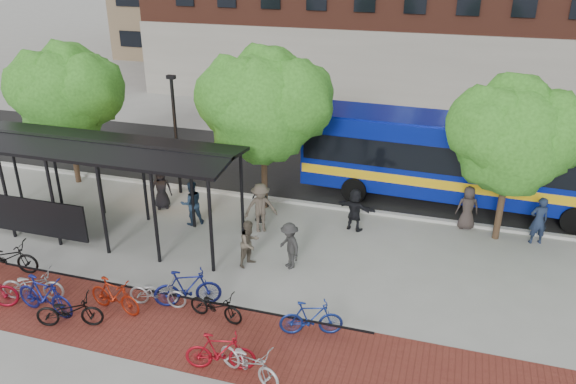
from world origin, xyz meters
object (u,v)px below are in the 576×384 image
(bike_8, at_px, (216,306))
(pedestrian_0, at_px, (161,189))
(tree_b, at_px, (266,101))
(bike_3, at_px, (44,296))
(tree_a, at_px, (66,90))
(bike_0, at_px, (7,257))
(bike_4, at_px, (69,311))
(pedestrian_6, at_px, (468,208))
(bus_shelter, at_px, (93,156))
(bus, at_px, (465,156))
(bike_9, at_px, (220,352))
(bike_11, at_px, (311,318))
(pedestrian_2, at_px, (192,203))
(pedestrian_5, at_px, (355,210))
(bike_10, at_px, (249,362))
(pedestrian_3, at_px, (261,208))
(pedestrian_8, at_px, (250,243))
(bike_2, at_px, (32,285))
(tree_c, at_px, (516,133))
(lamp_post_left, at_px, (176,132))
(bike_6, at_px, (158,292))
(pedestrian_4, at_px, (260,202))
(pedestrian_7, at_px, (539,221))
(pedestrian_9, at_px, (289,246))
(bike_5, at_px, (115,295))
(bike_7, at_px, (187,288))

(bike_8, distance_m, pedestrian_0, 8.08)
(tree_b, height_order, bike_3, tree_b)
(bike_8, xyz_separation_m, pedestrian_0, (-5.14, 6.22, 0.39))
(tree_a, bearing_deg, pedestrian_0, -15.28)
(bike_0, distance_m, bike_4, 4.17)
(pedestrian_6, bearing_deg, bus_shelter, 5.85)
(bus, bearing_deg, bike_9, -111.93)
(tree_a, height_order, bike_8, tree_a)
(bike_11, xyz_separation_m, pedestrian_2, (-6.10, 5.12, 0.35))
(pedestrian_5, bearing_deg, bike_10, 99.24)
(pedestrian_3, distance_m, pedestrian_8, 2.45)
(bike_2, distance_m, pedestrian_0, 6.98)
(tree_a, xyz_separation_m, tree_c, (18.00, -0.00, -0.19))
(lamp_post_left, xyz_separation_m, bike_4, (1.34, -9.31, -2.25))
(bike_10, xyz_separation_m, pedestrian_0, (-6.91, 8.18, 0.34))
(bike_10, xyz_separation_m, pedestrian_3, (-2.37, 7.46, 0.46))
(bike_0, distance_m, bike_6, 5.65)
(pedestrian_4, bearing_deg, bike_8, -51.51)
(pedestrian_3, xyz_separation_m, pedestrian_4, (-0.31, 0.80, -0.16))
(tree_c, bearing_deg, bike_3, -145.54)
(bike_8, bearing_deg, pedestrian_4, 15.87)
(tree_c, bearing_deg, bus_shelter, -164.94)
(pedestrian_0, relative_size, pedestrian_7, 0.93)
(pedestrian_3, bearing_deg, bus_shelter, 166.30)
(bike_6, bearing_deg, bike_10, -125.63)
(bike_6, bearing_deg, pedestrian_5, -41.93)
(bike_10, bearing_deg, bike_0, 96.43)
(bike_2, height_order, pedestrian_8, pedestrian_8)
(pedestrian_2, relative_size, pedestrian_4, 1.09)
(tree_c, height_order, pedestrian_5, tree_c)
(tree_a, bearing_deg, pedestrian_7, -0.01)
(bike_8, distance_m, bike_10, 2.64)
(tree_b, relative_size, pedestrian_5, 3.91)
(bike_8, distance_m, pedestrian_7, 11.91)
(lamp_post_left, height_order, pedestrian_5, lamp_post_left)
(bike_8, relative_size, pedestrian_9, 1.05)
(tree_a, height_order, bus, tree_a)
(pedestrian_3, relative_size, pedestrian_6, 1.13)
(tree_c, relative_size, pedestrian_3, 3.09)
(tree_c, height_order, bike_2, tree_c)
(bike_3, xyz_separation_m, pedestrian_6, (11.61, 9.23, 0.24))
(bike_5, distance_m, bike_8, 3.03)
(bike_0, distance_m, pedestrian_8, 7.95)
(bus, bearing_deg, bike_11, -107.55)
(bike_11, bearing_deg, pedestrian_3, 14.42)
(bike_7, bearing_deg, pedestrian_7, -79.25)
(lamp_post_left, xyz_separation_m, bike_9, (6.12, -9.70, -2.20))
(bike_7, bearing_deg, pedestrian_3, -29.53)
(bus, distance_m, bike_2, 16.56)
(pedestrian_7, bearing_deg, bike_3, 13.35)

